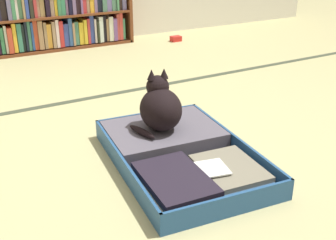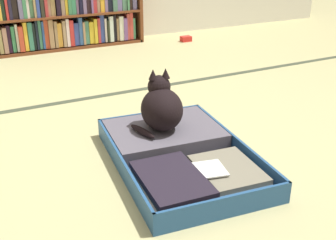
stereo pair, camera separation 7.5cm
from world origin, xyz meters
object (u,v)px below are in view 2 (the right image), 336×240
Objects in this scene: black_cat at (161,107)px; small_red_pouch at (186,39)px; bookshelf at (59,1)px; open_suitcase at (176,153)px.

black_cat reaches higher than small_red_pouch.
bookshelf is 2.16m from black_cat.
open_suitcase is at bearing -119.99° from small_red_pouch.
black_cat is at bearing -91.20° from bookshelf.
bookshelf is 5.14× the size of black_cat.
open_suitcase is 0.24m from black_cat.
open_suitcase reaches higher than small_red_pouch.
small_red_pouch is at bearing -13.35° from bookshelf.
open_suitcase is 9.20× the size of small_red_pouch.
bookshelf is at bearing 88.80° from black_cat.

